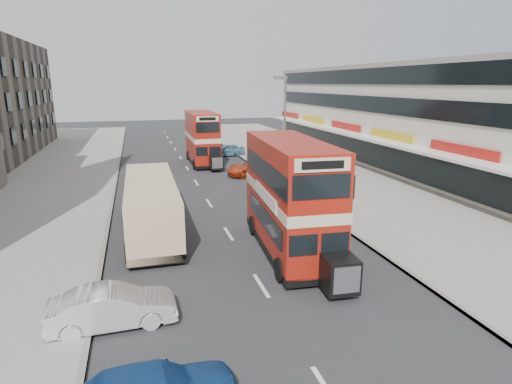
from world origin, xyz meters
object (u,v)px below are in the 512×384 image
object	(u,v)px
car_right_c	(227,150)
pedestrian_near	(337,186)
car_right_a	(275,186)
coach	(151,204)
pedestrian_far	(255,147)
bus_second	(202,138)
cyclist	(255,171)
bus_main	(290,197)
car_right_b	(255,168)
street_lamp	(284,122)
car_left_front	(113,307)

from	to	relation	value
car_right_c	pedestrian_near	xyz separation A→B (m)	(3.37, -19.19, 0.35)
pedestrian_near	car_right_a	bearing A→B (deg)	-74.55
coach	pedestrian_far	bearing A→B (deg)	62.05
bus_second	cyclist	bearing A→B (deg)	109.47
bus_second	pedestrian_near	bearing A→B (deg)	112.92
bus_main	car_right_b	world-z (taller)	bus_main
bus_second	car_right_b	xyz separation A→B (m)	(3.38, -6.69, -1.85)
bus_second	pedestrian_near	distance (m)	17.07
coach	car_right_c	world-z (taller)	coach
cyclist	street_lamp	bearing A→B (deg)	-40.00
pedestrian_near	pedestrian_far	size ratio (longest dim) A/B	1.04
bus_main	cyclist	distance (m)	14.90
car_right_b	pedestrian_near	bearing A→B (deg)	14.84
street_lamp	coach	world-z (taller)	street_lamp
bus_second	car_right_a	world-z (taller)	bus_second
bus_main	cyclist	xyz separation A→B (m)	(2.46, 14.58, -1.84)
street_lamp	car_right_c	size ratio (longest dim) A/B	2.12
bus_second	car_right_b	bearing A→B (deg)	117.27
car_right_a	bus_second	bearing A→B (deg)	-164.10
bus_second	pedestrian_far	distance (m)	7.05
car_right_a	pedestrian_far	size ratio (longest dim) A/B	2.44
pedestrian_far	cyclist	xyz separation A→B (m)	(-3.20, -11.64, -0.17)
car_right_b	pedestrian_far	distance (m)	10.21
street_lamp	car_right_b	size ratio (longest dim) A/B	1.69
pedestrian_near	pedestrian_far	bearing A→B (deg)	-123.78
bus_second	coach	world-z (taller)	bus_second
bus_main	bus_second	bearing A→B (deg)	-84.75
car_right_a	pedestrian_near	size ratio (longest dim) A/B	2.34
car_left_front	car_right_c	size ratio (longest dim) A/B	1.04
car_right_a	pedestrian_far	xyz separation A→B (m)	(3.00, 16.08, 0.39)
pedestrian_far	cyclist	distance (m)	12.08
street_lamp	pedestrian_far	distance (m)	13.77
cyclist	car_right_c	bearing A→B (deg)	88.92
bus_second	pedestrian_near	world-z (taller)	bus_second
street_lamp	car_left_front	distance (m)	21.43
bus_main	car_right_a	world-z (taller)	bus_main
car_right_c	pedestrian_far	xyz separation A→B (m)	(3.00, -0.32, 0.32)
car_left_front	pedestrian_far	size ratio (longest dim) A/B	2.43
street_lamp	pedestrian_near	world-z (taller)	street_lamp
bus_main	bus_second	world-z (taller)	bus_main
bus_main	car_right_c	world-z (taller)	bus_main
bus_second	car_right_c	xyz separation A→B (m)	(3.12, 3.47, -1.86)
car_left_front	pedestrian_far	bearing A→B (deg)	-24.78
bus_main	car_right_a	bearing A→B (deg)	-100.61
street_lamp	bus_second	world-z (taller)	street_lamp
coach	pedestrian_near	bearing A→B (deg)	13.72
street_lamp	car_right_c	world-z (taller)	street_lamp
pedestrian_near	cyclist	bearing A→B (deg)	-98.63
bus_main	car_right_c	size ratio (longest dim) A/B	2.42
street_lamp	car_left_front	size ratio (longest dim) A/B	2.04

